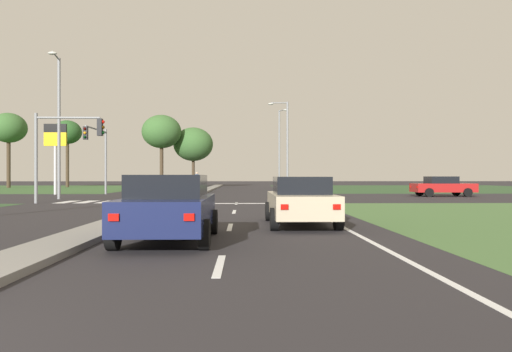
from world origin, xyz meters
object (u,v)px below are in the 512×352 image
(car_teal_fourth, at_px, (174,184))
(treeline_fourth, at_px, (193,144))
(street_lamp_second, at_px, (58,120))
(treeline_third, at_px, (162,132))
(car_red_second, at_px, (443,186))
(street_lamp_third, at_px, (286,141))
(car_navy_near, at_px, (169,207))
(fuel_price_totem, at_px, (55,143))
(traffic_signal_near_left, at_px, (62,142))
(traffic_signal_far_left, at_px, (98,147))
(street_lamp_fourth, at_px, (280,145))
(treeline_second, at_px, (67,133))
(treeline_near, at_px, (9,128))
(pedestrian_at_median, at_px, (197,180))
(car_beige_third, at_px, (300,200))

(car_teal_fourth, height_order, treeline_fourth, treeline_fourth)
(street_lamp_second, distance_m, treeline_third, 29.31)
(car_red_second, height_order, street_lamp_third, street_lamp_third)
(car_navy_near, xyz_separation_m, car_teal_fourth, (-4.55, 31.86, 0.02))
(fuel_price_totem, height_order, treeline_third, treeline_third)
(traffic_signal_near_left, height_order, treeline_third, treeline_third)
(traffic_signal_far_left, distance_m, street_lamp_fourth, 25.57)
(car_navy_near, xyz_separation_m, treeline_second, (-22.17, 53.54, 6.54))
(street_lamp_fourth, distance_m, treeline_second, 29.21)
(street_lamp_third, relative_size, treeline_second, 0.98)
(traffic_signal_far_left, relative_size, treeline_third, 0.58)
(street_lamp_second, distance_m, treeline_second, 35.52)
(treeline_second, relative_size, treeline_third, 0.98)
(traffic_signal_far_left, distance_m, fuel_price_totem, 4.08)
(traffic_signal_far_left, bearing_deg, treeline_third, 87.40)
(car_navy_near, height_order, treeline_near, treeline_near)
(car_navy_near, bearing_deg, pedestrian_at_median, 94.48)
(car_navy_near, bearing_deg, street_lamp_fourth, 82.50)
(car_red_second, xyz_separation_m, street_lamp_fourth, (-10.39, 22.84, 4.55))
(pedestrian_at_median, height_order, fuel_price_totem, fuel_price_totem)
(treeline_second, height_order, treeline_fourth, treeline_second)
(car_navy_near, relative_size, pedestrian_at_median, 2.47)
(traffic_signal_far_left, bearing_deg, car_red_second, -6.25)
(pedestrian_at_median, distance_m, treeline_third, 20.68)
(car_navy_near, distance_m, treeline_second, 58.31)
(street_lamp_second, height_order, fuel_price_totem, street_lamp_second)
(street_lamp_third, height_order, treeline_second, treeline_second)
(treeline_third, xyz_separation_m, treeline_fourth, (3.74, 2.67, -1.40))
(car_red_second, height_order, pedestrian_at_median, pedestrian_at_median)
(car_red_second, bearing_deg, fuel_price_totem, -97.81)
(street_lamp_third, distance_m, treeline_fourth, 19.46)
(traffic_signal_far_left, relative_size, pedestrian_at_median, 3.13)
(car_navy_near, distance_m, treeline_third, 50.47)
(pedestrian_at_median, xyz_separation_m, fuel_price_totem, (-11.24, -2.68, 3.02))
(car_red_second, distance_m, traffic_signal_near_left, 26.34)
(fuel_price_totem, height_order, treeline_near, treeline_near)
(car_teal_fourth, xyz_separation_m, treeline_near, (-23.82, 18.30, 6.78))
(fuel_price_totem, xyz_separation_m, treeline_fourth, (8.63, 24.12, 1.50))
(fuel_price_totem, relative_size, treeline_third, 0.62)
(car_red_second, height_order, traffic_signal_far_left, traffic_signal_far_left)
(car_beige_third, height_order, traffic_signal_far_left, traffic_signal_far_left)
(car_red_second, relative_size, treeline_second, 0.49)
(traffic_signal_near_left, bearing_deg, treeline_fourth, 84.80)
(car_beige_third, bearing_deg, car_navy_near, -134.73)
(treeline_fourth, bearing_deg, car_beige_third, -80.06)
(street_lamp_second, relative_size, treeline_fourth, 1.17)
(pedestrian_at_median, bearing_deg, car_red_second, 153.36)
(traffic_signal_far_left, xyz_separation_m, traffic_signal_near_left, (1.44, -11.20, -0.35))
(car_red_second, distance_m, street_lamp_fourth, 25.50)
(car_beige_third, height_order, treeline_third, treeline_third)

